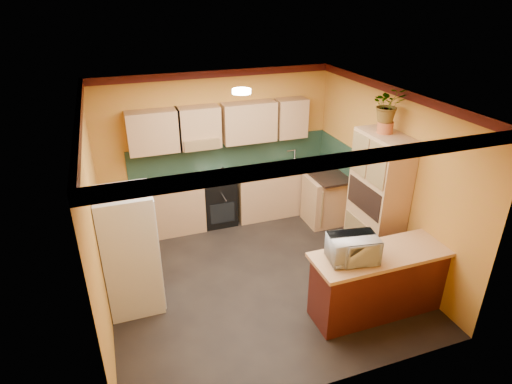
% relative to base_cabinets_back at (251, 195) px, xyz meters
% --- Properties ---
extents(room_shell, '(4.24, 4.24, 2.72)m').
position_rel_base_cabinets_back_xyz_m(room_shell, '(-0.51, -1.52, 1.65)').
color(room_shell, black).
rests_on(room_shell, ground).
extents(base_cabinets_back, '(3.65, 0.60, 0.88)m').
position_rel_base_cabinets_back_xyz_m(base_cabinets_back, '(0.00, 0.00, 0.00)').
color(base_cabinets_back, tan).
rests_on(base_cabinets_back, ground).
extents(countertop_back, '(3.65, 0.62, 0.04)m').
position_rel_base_cabinets_back_xyz_m(countertop_back, '(0.00, -0.00, 0.46)').
color(countertop_back, black).
rests_on(countertop_back, base_cabinets_back).
extents(stove, '(0.58, 0.58, 0.91)m').
position_rel_base_cabinets_back_xyz_m(stove, '(-0.62, -0.00, 0.02)').
color(stove, black).
rests_on(stove, ground).
extents(kettle, '(0.17, 0.17, 0.18)m').
position_rel_base_cabinets_back_xyz_m(kettle, '(-0.52, -0.05, 0.56)').
color(kettle, red).
rests_on(kettle, stove).
extents(sink, '(0.48, 0.40, 0.03)m').
position_rel_base_cabinets_back_xyz_m(sink, '(0.78, 0.00, 0.50)').
color(sink, silver).
rests_on(sink, countertop_back).
extents(base_cabinets_right, '(0.60, 0.80, 0.88)m').
position_rel_base_cabinets_back_xyz_m(base_cabinets_right, '(1.27, -0.65, 0.00)').
color(base_cabinets_right, tan).
rests_on(base_cabinets_right, ground).
extents(countertop_right, '(0.62, 0.80, 0.04)m').
position_rel_base_cabinets_back_xyz_m(countertop_right, '(1.27, -0.65, 0.46)').
color(countertop_right, black).
rests_on(countertop_right, base_cabinets_right).
extents(fridge, '(0.68, 0.66, 1.70)m').
position_rel_base_cabinets_back_xyz_m(fridge, '(-2.28, -1.83, 0.41)').
color(fridge, silver).
rests_on(fridge, ground).
extents(pantry, '(0.48, 0.90, 2.10)m').
position_rel_base_cabinets_back_xyz_m(pantry, '(1.32, -2.00, 0.61)').
color(pantry, tan).
rests_on(pantry, ground).
extents(fern_pot, '(0.22, 0.22, 0.16)m').
position_rel_base_cabinets_back_xyz_m(fern_pot, '(1.32, -1.95, 1.74)').
color(fern_pot, '#AB5129').
rests_on(fern_pot, pantry).
extents(fern, '(0.53, 0.50, 0.48)m').
position_rel_base_cabinets_back_xyz_m(fern, '(1.32, -1.95, 2.06)').
color(fern, tan).
rests_on(fern, fern_pot).
extents(breakfast_bar, '(1.80, 0.55, 0.88)m').
position_rel_base_cabinets_back_xyz_m(breakfast_bar, '(0.75, -3.05, 0.00)').
color(breakfast_bar, '#551C13').
rests_on(breakfast_bar, ground).
extents(bar_top, '(1.90, 0.65, 0.05)m').
position_rel_base_cabinets_back_xyz_m(bar_top, '(0.75, -3.05, 0.47)').
color(bar_top, tan).
rests_on(bar_top, breakfast_bar).
extents(microwave, '(0.64, 0.48, 0.32)m').
position_rel_base_cabinets_back_xyz_m(microwave, '(0.27, -3.05, 0.65)').
color(microwave, silver).
rests_on(microwave, bar_top).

